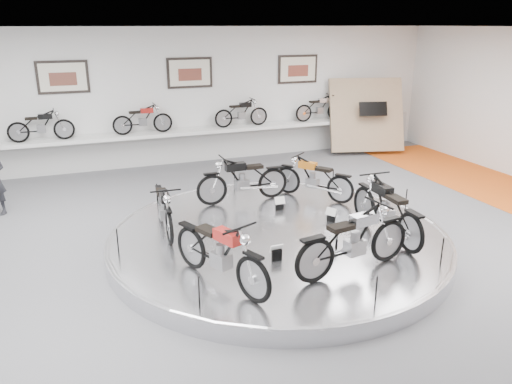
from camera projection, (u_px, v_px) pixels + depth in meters
name	position (u px, v px, depth m)	size (l,w,h in m)	color
floor	(284.00, 253.00, 9.32)	(16.00, 16.00, 0.00)	#545457
ceiling	(289.00, 28.00, 8.04)	(16.00, 16.00, 0.00)	white
wall_back	(191.00, 97.00, 14.88)	(16.00, 16.00, 0.00)	silver
dado_band	(193.00, 144.00, 15.33)	(15.68, 0.04, 1.10)	#BCBCBA
display_platform	(278.00, 239.00, 9.54)	(6.40, 6.40, 0.30)	silver
platform_rim	(278.00, 234.00, 9.50)	(6.40, 6.40, 0.10)	#B2B2BA
shelf	(194.00, 132.00, 14.93)	(11.00, 0.55, 0.10)	silver
poster_left	(63.00, 77.00, 13.44)	(1.35, 0.06, 0.88)	beige
poster_center	(190.00, 73.00, 14.62)	(1.35, 0.06, 0.88)	beige
poster_right	(298.00, 69.00, 15.80)	(1.35, 0.06, 0.88)	beige
display_panel	(366.00, 115.00, 16.21)	(2.40, 0.12, 2.40)	#98805F
shelf_bike_a	(41.00, 128.00, 13.39)	(1.22, 0.42, 0.73)	black
shelf_bike_b	(143.00, 121.00, 14.30)	(1.22, 0.42, 0.73)	maroon
shelf_bike_c	(241.00, 115.00, 15.31)	(1.22, 0.42, 0.73)	black
shelf_bike_d	(320.00, 110.00, 16.21)	(1.22, 0.42, 0.73)	#A2A3A7
bike_a	(314.00, 178.00, 11.19)	(1.65, 0.58, 0.97)	#BD6415
bike_b	(243.00, 179.00, 10.97)	(1.79, 0.63, 1.05)	black
bike_c	(164.00, 207.00, 9.43)	(1.62, 0.57, 0.95)	black
bike_d	(220.00, 252.00, 7.45)	(1.82, 0.64, 1.07)	maroon
bike_e	(354.00, 240.00, 7.83)	(1.88, 0.66, 1.10)	#A2A3A7
bike_f	(386.00, 208.00, 9.14)	(1.89, 0.67, 1.11)	black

